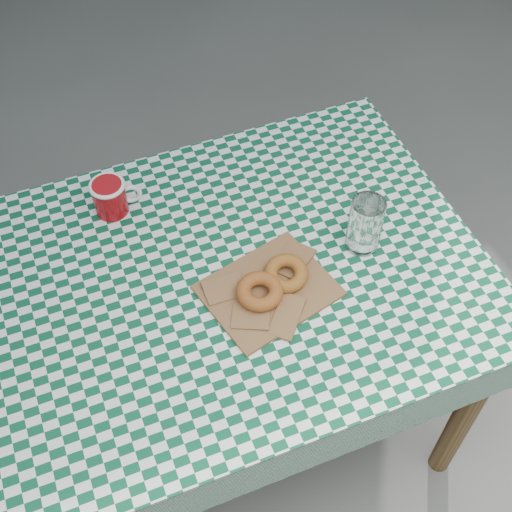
# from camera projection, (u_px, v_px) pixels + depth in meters

# --- Properties ---
(ground) EXTENTS (60.00, 60.00, 0.00)m
(ground) POSITION_uv_depth(u_px,v_px,m) (204.00, 463.00, 2.07)
(ground) COLOR #585953
(ground) RESTS_ON ground
(table) EXTENTS (1.30, 0.88, 0.75)m
(table) POSITION_uv_depth(u_px,v_px,m) (209.00, 365.00, 1.86)
(table) COLOR #50381B
(table) RESTS_ON ground
(tablecloth) EXTENTS (1.32, 0.90, 0.01)m
(tablecloth) POSITION_uv_depth(u_px,v_px,m) (200.00, 283.00, 1.56)
(tablecloth) COLOR #0B4A2D
(tablecloth) RESTS_ON table
(paper_bag) EXTENTS (0.32, 0.28, 0.01)m
(paper_bag) POSITION_uv_depth(u_px,v_px,m) (268.00, 290.00, 1.53)
(paper_bag) COLOR brown
(paper_bag) RESTS_ON tablecloth
(bagel_front) EXTENTS (0.13, 0.13, 0.03)m
(bagel_front) POSITION_uv_depth(u_px,v_px,m) (260.00, 291.00, 1.50)
(bagel_front) COLOR #96491F
(bagel_front) RESTS_ON paper_bag
(bagel_back) EXTENTS (0.14, 0.14, 0.03)m
(bagel_back) POSITION_uv_depth(u_px,v_px,m) (286.00, 273.00, 1.53)
(bagel_back) COLOR #935E1E
(bagel_back) RESTS_ON paper_bag
(coffee_mug) EXTENTS (0.18, 0.18, 0.09)m
(coffee_mug) POSITION_uv_depth(u_px,v_px,m) (110.00, 197.00, 1.65)
(coffee_mug) COLOR maroon
(coffee_mug) RESTS_ON tablecloth
(drinking_glass) EXTENTS (0.10, 0.10, 0.14)m
(drinking_glass) POSITION_uv_depth(u_px,v_px,m) (365.00, 225.00, 1.57)
(drinking_glass) COLOR white
(drinking_glass) RESTS_ON tablecloth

